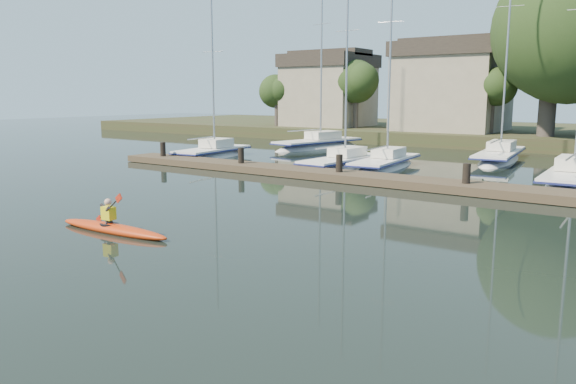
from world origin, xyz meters
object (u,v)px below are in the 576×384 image
Objects in this scene: sailboat_1 at (343,170)px; sailboat_3 at (572,189)px; dock at (398,181)px; sailboat_0 at (213,160)px; kayak at (112,227)px; sailboat_6 at (499,164)px; sailboat_5 at (318,151)px; sailboat_2 at (385,171)px.

sailboat_3 is at bearing 5.55° from sailboat_1.
dock is 2.58× the size of sailboat_3.
sailboat_3 reaches higher than sailboat_0.
sailboat_0 is (-14.46, 3.72, -0.39)m from dock.
kayak is 13.15m from dock.
sailboat_6 is (1.11, 12.38, -0.39)m from dock.
sailboat_5 is 1.00× the size of sailboat_6.
kayak is at bearing -105.83° from sailboat_6.
sailboat_3 is at bearing -3.94° from sailboat_0.
sailboat_3 is 0.85× the size of sailboat_6.
kayak is 0.33× the size of sailboat_3.
sailboat_1 is at bearing -179.19° from sailboat_3.
sailboat_3 is (9.36, -0.57, -0.03)m from sailboat_2.
sailboat_0 is 9.35m from sailboat_1.
sailboat_5 reaches higher than dock.
sailboat_1 is at bearing -156.89° from sailboat_2.
sailboat_0 is at bearing 121.01° from kayak.
sailboat_2 is at bearing 86.11° from kayak.
sailboat_2 is at bearing 31.13° from sailboat_1.
dock is 2.18× the size of sailboat_6.
sailboat_3 is at bearing 36.42° from dock.
sailboat_5 is at bearing 134.81° from sailboat_2.
sailboat_1 is at bearing 93.02° from kayak.
sailboat_3 reaches higher than sailboat_1.
sailboat_0 is 0.88× the size of sailboat_3.
kayak is at bearing -104.59° from dock.
kayak is at bearing -81.00° from sailboat_1.
sailboat_2 is 0.86× the size of sailboat_5.
dock is at bearing 72.30° from kayak.
dock is at bearing -145.44° from sailboat_3.
sailboat_2 reaches higher than kayak.
sailboat_0 is 0.74× the size of sailboat_6.
kayak is at bearing -62.36° from sailboat_0.
sailboat_1 is at bearing -132.85° from sailboat_6.
sailboat_5 is (-12.24, 12.92, -0.40)m from dock.
sailboat_1 is at bearing 141.26° from dock.
sailboat_5 is (-18.53, 8.27, 0.00)m from sailboat_3.
sailboat_5 is (-8.92, 25.65, -0.36)m from kayak.
dock is 17.80m from sailboat_5.
sailboat_2 is at bearing -126.10° from sailboat_6.
sailboat_5 is at bearing 106.07° from kayak.
sailboat_2 reaches higher than dock.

